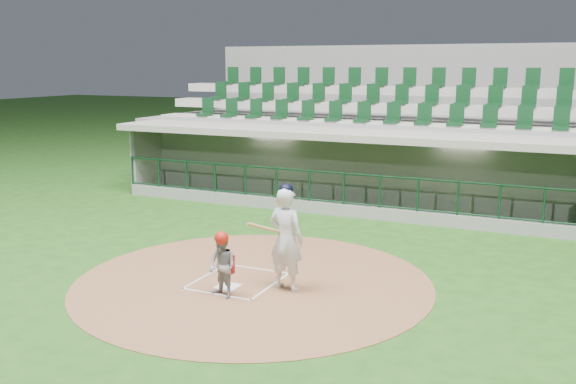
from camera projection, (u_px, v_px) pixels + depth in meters
name	position (u px, v px, depth m)	size (l,w,h in m)	color
ground	(245.00, 277.00, 13.22)	(120.00, 120.00, 0.00)	#1F4C15
dirt_circle	(253.00, 282.00, 12.91)	(7.20, 7.20, 0.01)	brown
home_plate	(228.00, 287.00, 12.59)	(0.43, 0.43, 0.02)	white
batter_box_chalk	(238.00, 281.00, 12.95)	(1.55, 1.80, 0.01)	silver
dugout_structure	(366.00, 174.00, 19.96)	(16.40, 3.70, 3.00)	gray
seating_deck	(392.00, 147.00, 22.65)	(17.00, 6.72, 5.15)	slate
batter	(286.00, 238.00, 12.28)	(0.94, 0.93, 2.10)	silver
catcher	(222.00, 265.00, 11.95)	(0.70, 0.62, 1.27)	gray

